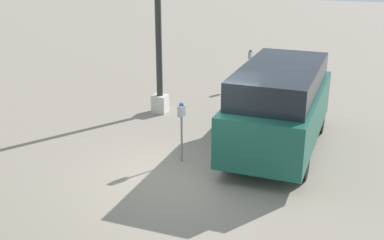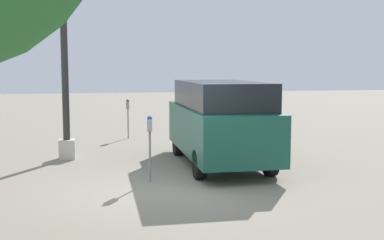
{
  "view_description": "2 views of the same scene",
  "coord_description": "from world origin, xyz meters",
  "px_view_note": "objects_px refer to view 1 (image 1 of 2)",
  "views": [
    {
      "loc": [
        -9.3,
        -3.31,
        4.92
      ],
      "look_at": [
        0.18,
        0.04,
        1.29
      ],
      "focal_mm": 45.0,
      "sensor_mm": 36.0,
      "label": 1
    },
    {
      "loc": [
        -9.92,
        1.81,
        2.56
      ],
      "look_at": [
        0.01,
        -0.34,
        1.46
      ],
      "focal_mm": 45.0,
      "sensor_mm": 36.0,
      "label": 2
    }
  ],
  "objects_px": {
    "lamp_post": "(159,44)",
    "parked_van": "(280,105)",
    "parking_meter_near": "(181,118)",
    "parking_meter_far": "(250,60)"
  },
  "relations": [
    {
      "from": "lamp_post",
      "to": "parked_van",
      "type": "relative_size",
      "value": 1.15
    },
    {
      "from": "parking_meter_near",
      "to": "parked_van",
      "type": "bearing_deg",
      "value": -44.21
    },
    {
      "from": "parking_meter_far",
      "to": "parking_meter_near",
      "type": "bearing_deg",
      "value": -171.85
    },
    {
      "from": "parking_meter_near",
      "to": "lamp_post",
      "type": "xyz_separation_m",
      "value": [
        3.23,
        1.94,
        1.04
      ]
    },
    {
      "from": "parking_meter_near",
      "to": "lamp_post",
      "type": "bearing_deg",
      "value": 39.76
    },
    {
      "from": "parking_meter_near",
      "to": "parking_meter_far",
      "type": "relative_size",
      "value": 1.05
    },
    {
      "from": "parking_meter_far",
      "to": "parked_van",
      "type": "relative_size",
      "value": 0.28
    },
    {
      "from": "parking_meter_far",
      "to": "lamp_post",
      "type": "distance_m",
      "value": 4.31
    },
    {
      "from": "lamp_post",
      "to": "parked_van",
      "type": "distance_m",
      "value": 4.44
    },
    {
      "from": "parking_meter_near",
      "to": "parking_meter_far",
      "type": "xyz_separation_m",
      "value": [
        6.88,
        -0.07,
        -0.05
      ]
    }
  ]
}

